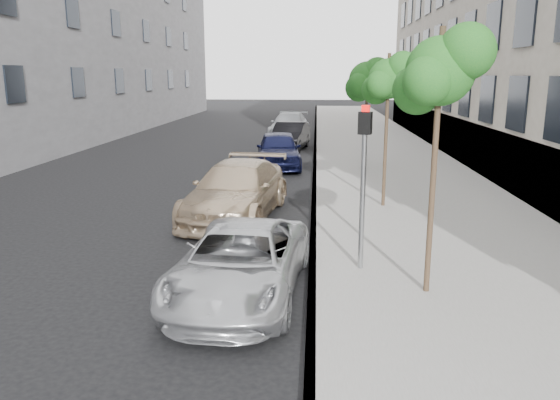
# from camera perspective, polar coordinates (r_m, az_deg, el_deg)

# --- Properties ---
(ground) EXTENTS (160.00, 160.00, 0.00)m
(ground) POSITION_cam_1_polar(r_m,az_deg,el_deg) (8.73, -4.70, -13.48)
(ground) COLOR black
(ground) RESTS_ON ground
(sidewalk) EXTENTS (6.40, 72.00, 0.14)m
(sidewalk) POSITION_cam_1_polar(r_m,az_deg,el_deg) (32.11, 9.34, 5.99)
(sidewalk) COLOR gray
(sidewalk) RESTS_ON ground
(curb) EXTENTS (0.15, 72.00, 0.14)m
(curb) POSITION_cam_1_polar(r_m,az_deg,el_deg) (31.96, 3.72, 6.10)
(curb) COLOR #9E9B93
(curb) RESTS_ON ground
(tree_near) EXTENTS (1.52, 1.32, 4.55)m
(tree_near) POSITION_cam_1_polar(r_m,az_deg,el_deg) (9.45, 16.54, 12.72)
(tree_near) COLOR #38281C
(tree_near) RESTS_ON sidewalk
(tree_mid) EXTENTS (1.52, 1.32, 4.38)m
(tree_mid) POSITION_cam_1_polar(r_m,az_deg,el_deg) (15.86, 11.36, 12.28)
(tree_mid) COLOR #38281C
(tree_mid) RESTS_ON sidewalk
(tree_far) EXTENTS (1.79, 1.59, 4.41)m
(tree_far) POSITION_cam_1_polar(r_m,az_deg,el_deg) (22.32, 9.19, 12.26)
(tree_far) COLOR #38281C
(tree_far) RESTS_ON sidewalk
(signal_pole) EXTENTS (0.28, 0.24, 3.19)m
(signal_pole) POSITION_cam_1_polar(r_m,az_deg,el_deg) (10.53, 8.72, 3.24)
(signal_pole) COLOR #939699
(signal_pole) RESTS_ON sidewalk
(minivan) EXTENTS (2.43, 4.69, 1.26)m
(minivan) POSITION_cam_1_polar(r_m,az_deg,el_deg) (9.76, -4.17, -6.54)
(minivan) COLOR #BBBDC0
(minivan) RESTS_ON ground
(suv) EXTENTS (2.83, 5.48, 1.52)m
(suv) POSITION_cam_1_polar(r_m,az_deg,el_deg) (15.08, -4.57, 0.98)
(suv) COLOR #C2AA8A
(suv) RESTS_ON ground
(sedan_blue) EXTENTS (2.21, 4.67, 1.54)m
(sedan_blue) POSITION_cam_1_polar(r_m,az_deg,el_deg) (23.25, -0.16, 5.28)
(sedan_blue) COLOR black
(sedan_blue) RESTS_ON ground
(sedan_black) EXTENTS (2.10, 4.53, 1.44)m
(sedan_black) POSITION_cam_1_polar(r_m,az_deg,el_deg) (28.83, 1.04, 6.68)
(sedan_black) COLOR black
(sedan_black) RESTS_ON ground
(sedan_rear) EXTENTS (2.52, 5.49, 1.56)m
(sedan_rear) POSITION_cam_1_polar(r_m,az_deg,el_deg) (34.27, 0.99, 7.78)
(sedan_rear) COLOR #92969A
(sedan_rear) RESTS_ON ground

